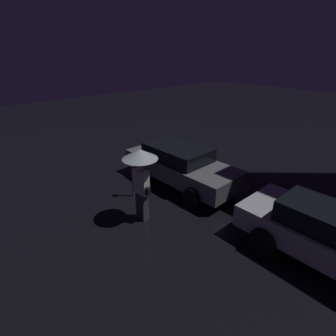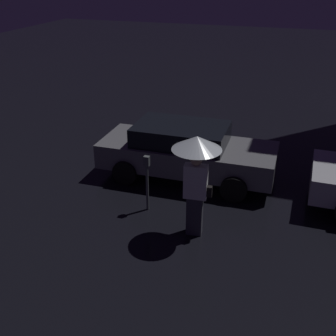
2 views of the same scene
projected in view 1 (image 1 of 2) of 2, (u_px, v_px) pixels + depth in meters
parked_car_grey at (180, 164)px, 9.27m from camera, size 4.36×1.88×1.38m
pedestrian_with_umbrella at (141, 168)px, 6.88m from camera, size 0.94×0.94×2.11m
parking_meter at (132, 174)px, 8.36m from camera, size 0.12×0.10×1.30m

